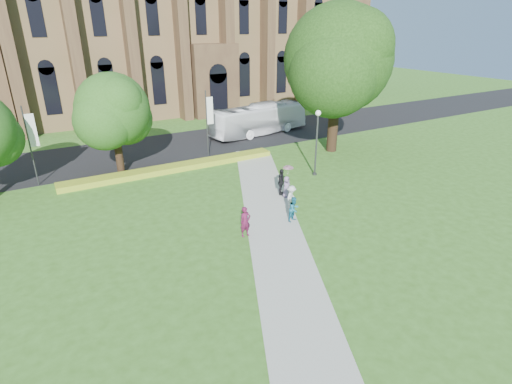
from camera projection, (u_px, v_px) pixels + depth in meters
ground at (282, 230)px, 23.69m from camera, size 160.00×160.00×0.00m
road at (170, 147)px, 39.61m from camera, size 160.00×10.00×0.02m
footpath at (273, 223)px, 24.47m from camera, size 15.58×28.54×0.04m
flower_hedge at (174, 168)px, 33.19m from camera, size 18.00×1.40×0.45m
cathedral at (185, 10)px, 54.88m from camera, size 52.60×18.25×28.00m
streetlamp at (317, 135)px, 31.04m from camera, size 0.44×0.44×5.24m
large_tree at (338, 60)px, 35.19m from camera, size 9.60×9.60×13.20m
street_tree_1 at (113, 110)px, 30.42m from camera, size 5.60×5.60×8.05m
banner_pole_0 at (208, 120)px, 35.45m from camera, size 0.70×0.10×6.00m
banner_pole_1 at (31, 142)px, 28.98m from camera, size 0.70×0.10×6.00m
tour_coach at (259, 119)px, 43.55m from camera, size 11.97×4.52×3.26m
pedestrian_0 at (245, 222)px, 22.62m from camera, size 0.69×0.47×1.81m
pedestrian_1 at (294, 209)px, 24.42m from camera, size 0.91×0.80×1.58m
pedestrian_2 at (291, 198)px, 25.92m from camera, size 1.23×1.11×1.66m
pedestrian_3 at (281, 182)px, 28.13m from camera, size 1.14×1.10×1.91m
pedestrian_4 at (286, 187)px, 27.85m from camera, size 0.89×0.80×1.52m
parasol at (288, 171)px, 27.59m from camera, size 0.79×0.79×0.65m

